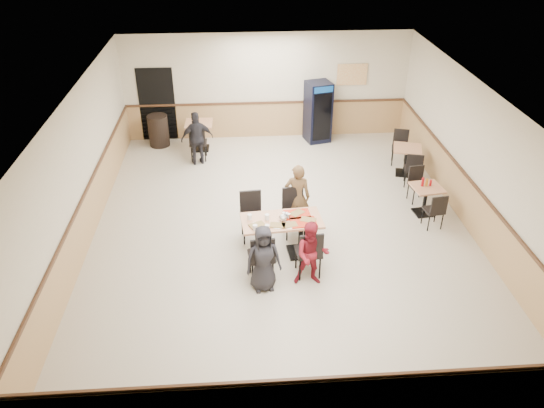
{
  "coord_description": "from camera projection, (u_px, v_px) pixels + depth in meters",
  "views": [
    {
      "loc": [
        -0.87,
        -9.47,
        6.29
      ],
      "look_at": [
        -0.24,
        -0.5,
        0.93
      ],
      "focal_mm": 35.0,
      "sensor_mm": 36.0,
      "label": 1
    }
  ],
  "objects": [
    {
      "name": "diner_woman_right",
      "position": [
        312.0,
        254.0,
        9.51
      ],
      "size": [
        0.66,
        0.53,
        1.29
      ],
      "primitive_type": "imported",
      "rotation": [
        0.0,
        0.0,
        -0.07
      ],
      "color": "maroon",
      "rests_on": "ground"
    },
    {
      "name": "diner_man_opposite",
      "position": [
        297.0,
        197.0,
        11.06
      ],
      "size": [
        0.59,
        0.44,
        1.49
      ],
      "primitive_type": "imported",
      "rotation": [
        0.0,
        0.0,
        2.98
      ],
      "color": "brown",
      "rests_on": "ground"
    },
    {
      "name": "tabletop_clutter",
      "position": [
        286.0,
        220.0,
        10.11
      ],
      "size": [
        1.33,
        0.75,
        0.12
      ],
      "rotation": [
        0.0,
        0.0,
        0.09
      ],
      "color": "red",
      "rests_on": "main_table"
    },
    {
      "name": "back_table",
      "position": [
        199.0,
        132.0,
        14.6
      ],
      "size": [
        0.75,
        0.75,
        0.79
      ],
      "rotation": [
        0.0,
        0.0,
        -0.02
      ],
      "color": "black",
      "rests_on": "ground"
    },
    {
      "name": "ground",
      "position": [
        281.0,
        229.0,
        11.39
      ],
      "size": [
        10.0,
        10.0,
        0.0
      ],
      "primitive_type": "plane",
      "color": "beige",
      "rests_on": "ground"
    },
    {
      "name": "condiment_caddy",
      "position": [
        426.0,
        182.0,
        11.58
      ],
      "size": [
        0.23,
        0.06,
        0.2
      ],
      "color": "#A00B11",
      "rests_on": "side_table_near"
    },
    {
      "name": "main_chairs",
      "position": [
        279.0,
        233.0,
        10.31
      ],
      "size": [
        1.52,
        1.92,
        1.05
      ],
      "rotation": [
        0.0,
        0.0,
        0.09
      ],
      "color": "black",
      "rests_on": "ground"
    },
    {
      "name": "side_table_near_chair_north",
      "position": [
        418.0,
        185.0,
        12.18
      ],
      "size": [
        0.45,
        0.45,
        0.86
      ],
      "primitive_type": null,
      "rotation": [
        0.0,
        0.0,
        0.13
      ],
      "color": "black",
      "rests_on": "ground"
    },
    {
      "name": "trash_bin",
      "position": [
        159.0,
        131.0,
        14.87
      ],
      "size": [
        0.56,
        0.56,
        0.89
      ],
      "primitive_type": "cylinder",
      "color": "black",
      "rests_on": "ground"
    },
    {
      "name": "room_shell",
      "position": [
        343.0,
        151.0,
        13.38
      ],
      "size": [
        10.0,
        10.0,
        10.0
      ],
      "color": "silver",
      "rests_on": "ground"
    },
    {
      "name": "main_table",
      "position": [
        282.0,
        232.0,
        10.3
      ],
      "size": [
        1.61,
        0.91,
        0.83
      ],
      "rotation": [
        0.0,
        0.0,
        0.09
      ],
      "color": "black",
      "rests_on": "ground"
    },
    {
      "name": "pepsi_cooler",
      "position": [
        318.0,
        112.0,
        14.97
      ],
      "size": [
        0.79,
        0.79,
        1.72
      ],
      "rotation": [
        0.0,
        0.0,
        0.25
      ],
      "color": "black",
      "rests_on": "ground"
    },
    {
      "name": "side_table_far",
      "position": [
        406.0,
        157.0,
        13.33
      ],
      "size": [
        0.84,
        0.84,
        0.73
      ],
      "rotation": [
        0.0,
        0.0,
        -0.27
      ],
      "color": "black",
      "rests_on": "ground"
    },
    {
      "name": "side_table_near_chair_south",
      "position": [
        434.0,
        209.0,
        11.25
      ],
      "size": [
        0.45,
        0.45,
        0.86
      ],
      "primitive_type": null,
      "rotation": [
        0.0,
        0.0,
        3.27
      ],
      "color": "black",
      "rests_on": "ground"
    },
    {
      "name": "diner_woman_left",
      "position": [
        263.0,
        258.0,
        9.39
      ],
      "size": [
        0.7,
        0.51,
        1.3
      ],
      "primitive_type": "imported",
      "rotation": [
        0.0,
        0.0,
        0.17
      ],
      "color": "black",
      "rests_on": "ground"
    },
    {
      "name": "side_table_near",
      "position": [
        426.0,
        196.0,
        11.7
      ],
      "size": [
        0.71,
        0.71,
        0.68
      ],
      "rotation": [
        0.0,
        0.0,
        0.13
      ],
      "color": "black",
      "rests_on": "ground"
    },
    {
      "name": "back_table_chair_lone",
      "position": [
        198.0,
        142.0,
        14.07
      ],
      "size": [
        0.47,
        0.47,
        1.0
      ],
      "primitive_type": null,
      "rotation": [
        0.0,
        0.0,
        3.12
      ],
      "color": "black",
      "rests_on": "ground"
    },
    {
      "name": "lone_diner",
      "position": [
        197.0,
        138.0,
        13.73
      ],
      "size": [
        0.9,
        0.53,
        1.43
      ],
      "primitive_type": "imported",
      "rotation": [
        0.0,
        0.0,
        3.37
      ],
      "color": "black",
      "rests_on": "ground"
    },
    {
      "name": "side_table_far_chair_north",
      "position": [
        400.0,
        148.0,
        13.84
      ],
      "size": [
        0.53,
        0.53,
        0.93
      ],
      "primitive_type": null,
      "rotation": [
        0.0,
        0.0,
        -0.27
      ],
      "color": "black",
      "rests_on": "ground"
    },
    {
      "name": "side_table_far_chair_south",
      "position": [
        413.0,
        168.0,
        12.84
      ],
      "size": [
        0.53,
        0.53,
        0.93
      ],
      "primitive_type": null,
      "rotation": [
        0.0,
        0.0,
        2.87
      ],
      "color": "black",
      "rests_on": "ground"
    }
  ]
}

